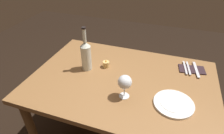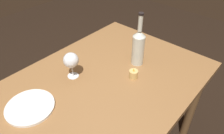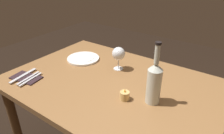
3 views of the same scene
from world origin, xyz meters
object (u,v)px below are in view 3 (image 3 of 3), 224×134
dinner_plate (83,58)px  wine_bottle (154,82)px  fork_inner (28,78)px  votive_candle (125,96)px  table_knife (23,75)px  wine_glass_left (119,54)px  folded_napkin (26,78)px  fork_outer (31,79)px

dinner_plate → wine_bottle: bearing=164.9°
dinner_plate → fork_inner: dinner_plate is taller
votive_candle → table_knife: size_ratio=0.32×
wine_glass_left → wine_bottle: bearing=150.0°
wine_glass_left → table_knife: bearing=45.6°
folded_napkin → dinner_plate: bearing=-104.1°
wine_glass_left → votive_candle: (-0.22, 0.27, -0.09)m
fork_outer → table_knife: bearing=0.0°
fork_outer → wine_bottle: bearing=-161.2°
folded_napkin → fork_inner: (-0.03, 0.00, 0.01)m
dinner_plate → folded_napkin: size_ratio=1.18×
wine_glass_left → folded_napkin: bearing=47.7°
dinner_plate → table_knife: size_ratio=1.15×
votive_candle → folded_napkin: (0.63, 0.18, -0.02)m
folded_napkin → fork_outer: 0.05m
fork_inner → votive_candle: bearing=-163.9°
wine_glass_left → fork_inner: (0.38, 0.45, -0.10)m
wine_bottle → fork_inner: 0.79m
wine_bottle → fork_inner: bearing=18.3°
dinner_plate → table_knife: (0.14, 0.42, 0.00)m
fork_inner → table_knife: same height
fork_outer → fork_inner: bearing=0.0°
wine_glass_left → votive_candle: wine_glass_left is taller
wine_glass_left → wine_bottle: wine_bottle is taller
fork_inner → fork_outer: same height
wine_glass_left → fork_inner: wine_glass_left is taller
dinner_plate → fork_outer: (0.06, 0.42, 0.00)m
wine_bottle → table_knife: (0.79, 0.24, -0.11)m
wine_bottle → folded_napkin: wine_bottle is taller
dinner_plate → folded_napkin: 0.43m
wine_bottle → table_knife: wine_bottle is taller
votive_candle → fork_inner: 0.63m
wine_bottle → folded_napkin: (0.76, 0.24, -0.12)m
dinner_plate → fork_inner: 0.43m
folded_napkin → fork_inner: fork_inner is taller
wine_glass_left → wine_bottle: (-0.36, 0.21, 0.01)m
fork_inner → table_knife: size_ratio=0.85×
votive_candle → fork_inner: votive_candle is taller
wine_bottle → votive_candle: bearing=27.5°
wine_glass_left → fork_inner: 0.60m
votive_candle → folded_napkin: 0.66m
votive_candle → folded_napkin: bearing=15.5°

